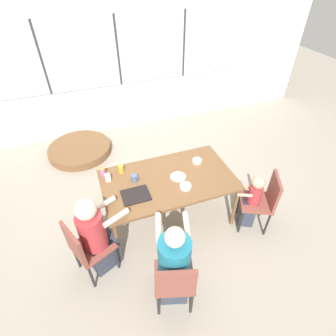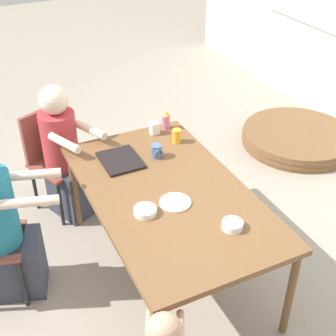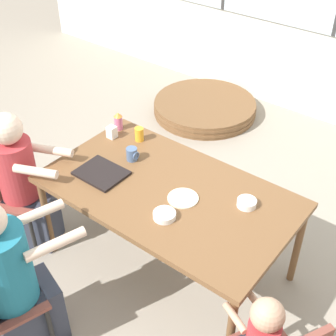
# 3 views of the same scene
# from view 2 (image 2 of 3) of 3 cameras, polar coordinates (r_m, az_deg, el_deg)

# --- Properties ---
(ground_plane) EXTENTS (16.00, 16.00, 0.00)m
(ground_plane) POSITION_cam_2_polar(r_m,az_deg,el_deg) (3.53, -0.00, -12.34)
(ground_plane) COLOR gray
(dining_table) EXTENTS (1.69, 0.97, 0.73)m
(dining_table) POSITION_cam_2_polar(r_m,az_deg,el_deg) (3.08, -0.00, -3.62)
(dining_table) COLOR brown
(dining_table) RESTS_ON ground_plane
(chair_for_woman_green_shirt) EXTENTS (0.53, 0.53, 0.87)m
(chair_for_woman_green_shirt) POSITION_cam_2_polar(r_m,az_deg,el_deg) (3.96, -13.97, 1.90)
(chair_for_woman_green_shirt) COLOR brown
(chair_for_woman_green_shirt) RESTS_ON ground_plane
(person_woman_green_shirt) EXTENTS (0.58, 0.46, 1.14)m
(person_woman_green_shirt) POSITION_cam_2_polar(r_m,az_deg,el_deg) (3.84, -12.52, 1.25)
(person_woman_green_shirt) COLOR #333847
(person_woman_green_shirt) RESTS_ON ground_plane
(person_man_blue_shirt) EXTENTS (0.47, 0.64, 1.16)m
(person_man_blue_shirt) POSITION_cam_2_polar(r_m,az_deg,el_deg) (3.24, -19.60, -7.40)
(person_man_blue_shirt) COLOR #333847
(person_man_blue_shirt) RESTS_ON ground_plane
(food_tray_dark) EXTENTS (0.33, 0.27, 0.02)m
(food_tray_dark) POSITION_cam_2_polar(r_m,az_deg,el_deg) (3.35, -5.82, 0.95)
(food_tray_dark) COLOR black
(food_tray_dark) RESTS_ON dining_table
(coffee_mug) EXTENTS (0.09, 0.08, 0.10)m
(coffee_mug) POSITION_cam_2_polar(r_m,az_deg,el_deg) (3.37, -1.38, 2.08)
(coffee_mug) COLOR slate
(coffee_mug) RESTS_ON dining_table
(sippy_cup) EXTENTS (0.07, 0.07, 0.15)m
(sippy_cup) POSITION_cam_2_polar(r_m,az_deg,el_deg) (3.72, -0.26, 5.91)
(sippy_cup) COLOR #CC668C
(sippy_cup) RESTS_ON dining_table
(juice_glass) EXTENTS (0.07, 0.07, 0.11)m
(juice_glass) POSITION_cam_2_polar(r_m,az_deg,el_deg) (3.54, 1.07, 3.94)
(juice_glass) COLOR gold
(juice_glass) RESTS_ON dining_table
(milk_carton_small) EXTENTS (0.06, 0.06, 0.09)m
(milk_carton_small) POSITION_cam_2_polar(r_m,az_deg,el_deg) (3.66, -1.67, 4.86)
(milk_carton_small) COLOR silver
(milk_carton_small) RESTS_ON dining_table
(bowl_white_shallow) EXTENTS (0.13, 0.13, 0.05)m
(bowl_white_shallow) POSITION_cam_2_polar(r_m,az_deg,el_deg) (2.78, 7.86, -6.90)
(bowl_white_shallow) COLOR white
(bowl_white_shallow) RESTS_ON dining_table
(bowl_cereal) EXTENTS (0.14, 0.14, 0.04)m
(bowl_cereal) POSITION_cam_2_polar(r_m,az_deg,el_deg) (2.86, -2.80, -5.26)
(bowl_cereal) COLOR white
(bowl_cereal) RESTS_ON dining_table
(plate_tortillas) EXTENTS (0.20, 0.20, 0.01)m
(plate_tortillas) POSITION_cam_2_polar(r_m,az_deg,el_deg) (2.95, 0.89, -4.20)
(plate_tortillas) COLOR beige
(plate_tortillas) RESTS_ON dining_table
(folded_table_stack) EXTENTS (1.15, 1.15, 0.15)m
(folded_table_stack) POSITION_cam_2_polar(r_m,az_deg,el_deg) (5.11, 15.47, 3.57)
(folded_table_stack) COLOR brown
(folded_table_stack) RESTS_ON ground_plane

